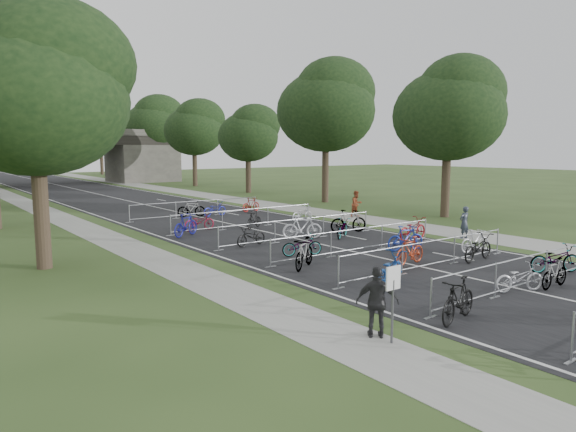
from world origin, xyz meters
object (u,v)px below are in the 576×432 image
(overpass_bridge, at_px, (54,157))
(pedestrian_a, at_px, (464,223))
(park_sign, at_px, (393,290))
(pedestrian_b, at_px, (357,204))
(pedestrian_c, at_px, (377,302))

(overpass_bridge, bearing_deg, pedestrian_a, -82.91)
(overpass_bridge, xyz_separation_m, park_sign, (-6.80, -62.00, -2.27))
(overpass_bridge, bearing_deg, park_sign, -96.26)
(pedestrian_a, distance_m, pedestrian_b, 9.36)
(pedestrian_a, bearing_deg, pedestrian_c, 31.34)
(pedestrian_a, bearing_deg, park_sign, 32.89)
(pedestrian_b, relative_size, pedestrian_c, 1.00)
(pedestrian_b, bearing_deg, overpass_bridge, 103.36)
(overpass_bridge, bearing_deg, pedestrian_c, -96.31)
(park_sign, height_order, pedestrian_a, park_sign)
(pedestrian_a, height_order, pedestrian_b, pedestrian_b)
(park_sign, bearing_deg, pedestrian_c, 90.00)
(overpass_bridge, relative_size, pedestrian_a, 19.22)
(park_sign, distance_m, pedestrian_b, 22.46)
(overpass_bridge, xyz_separation_m, pedestrian_c, (-6.80, -61.53, -2.67))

